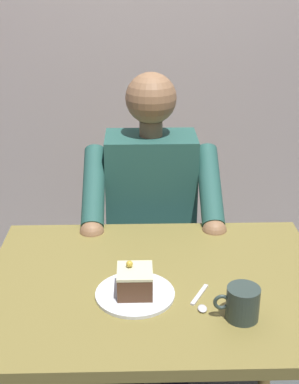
% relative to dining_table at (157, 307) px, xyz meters
% --- Properties ---
extents(dining_table, '(1.04, 0.77, 0.76)m').
position_rel_dining_table_xyz_m(dining_table, '(0.00, 0.00, 0.00)').
color(dining_table, olive).
rests_on(dining_table, ground).
extents(chair, '(0.42, 0.42, 0.91)m').
position_rel_dining_table_xyz_m(chair, '(0.00, -0.72, -0.16)').
color(chair, olive).
rests_on(chair, ground).
extents(seated_person, '(0.53, 0.58, 1.27)m').
position_rel_dining_table_xyz_m(seated_person, '(-0.00, -0.55, -0.00)').
color(seated_person, '#26574E').
rests_on(seated_person, ground).
extents(dessert_plate, '(0.23, 0.23, 0.01)m').
position_rel_dining_table_xyz_m(dessert_plate, '(0.07, 0.07, 0.10)').
color(dessert_plate, white).
rests_on(dessert_plate, dining_table).
extents(cake_slice, '(0.10, 0.10, 0.10)m').
position_rel_dining_table_xyz_m(cake_slice, '(0.07, 0.07, 0.14)').
color(cake_slice, brown).
rests_on(cake_slice, dessert_plate).
extents(coffee_cup, '(0.12, 0.09, 0.09)m').
position_rel_dining_table_xyz_m(coffee_cup, '(-0.22, 0.19, 0.14)').
color(coffee_cup, '#2E3E38').
rests_on(coffee_cup, dining_table).
extents(dessert_spoon, '(0.06, 0.14, 0.01)m').
position_rel_dining_table_xyz_m(dessert_spoon, '(-0.12, 0.12, 0.10)').
color(dessert_spoon, silver).
rests_on(dessert_spoon, dining_table).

